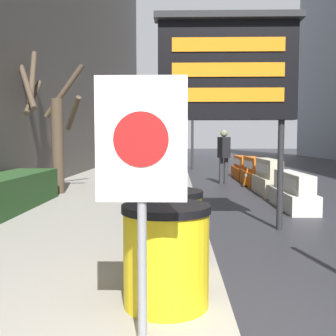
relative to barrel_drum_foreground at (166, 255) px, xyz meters
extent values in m
cylinder|color=#4C3D2D|center=(-2.84, 6.48, 0.75)|extent=(0.29, 0.29, 2.31)
cylinder|color=#4C3D2D|center=(-2.51, 6.75, 1.56)|extent=(0.62, 0.79, 0.87)
cylinder|color=#4C3D2D|center=(-3.39, 6.43, 1.94)|extent=(0.21, 1.19, 0.97)
cylinder|color=#4C3D2D|center=(-3.38, 6.04, 2.14)|extent=(0.87, 1.25, 1.26)
cylinder|color=#4C3D2D|center=(-2.80, 6.97, 2.14)|extent=(1.10, 0.22, 1.37)
cylinder|color=#4C3D2D|center=(-3.36, 6.32, 2.40)|extent=(0.41, 1.16, 1.44)
cylinder|color=yellow|center=(0.00, 0.00, -0.03)|extent=(0.68, 0.68, 0.75)
cylinder|color=black|center=(0.00, 0.00, 0.37)|extent=(0.71, 0.71, 0.06)
cylinder|color=yellow|center=(-0.01, 0.86, -0.03)|extent=(0.68, 0.68, 0.75)
cylinder|color=black|center=(-0.01, 0.86, 0.37)|extent=(0.71, 0.71, 0.06)
cylinder|color=gray|center=(-0.14, -0.60, 0.26)|extent=(0.06, 0.06, 1.32)
cube|color=white|center=(-0.14, -0.62, 0.92)|extent=(0.58, 0.04, 0.79)
cylinder|color=red|center=(-0.14, -0.64, 0.92)|extent=(0.35, 0.01, 0.35)
cylinder|color=#28282B|center=(0.00, 3.31, 0.34)|extent=(0.10, 0.10, 1.79)
cylinder|color=#28282B|center=(1.76, 3.31, 0.34)|extent=(0.10, 0.10, 1.79)
cube|color=black|center=(0.88, 3.31, 2.00)|extent=(2.20, 0.24, 1.55)
cube|color=#28282B|center=(0.88, 3.24, 2.83)|extent=(2.32, 0.34, 0.10)
cube|color=orange|center=(0.88, 3.18, 2.39)|extent=(1.76, 0.02, 0.22)
cube|color=orange|center=(0.88, 3.18, 2.00)|extent=(1.76, 0.02, 0.22)
cube|color=orange|center=(0.88, 3.18, 1.62)|extent=(1.76, 0.02, 0.22)
cube|color=silver|center=(2.54, 5.25, -0.36)|extent=(0.57, 1.89, 0.39)
cube|color=silver|center=(2.54, 5.25, 0.02)|extent=(0.34, 1.89, 0.39)
cube|color=white|center=(2.36, 5.25, 0.02)|extent=(0.02, 1.51, 0.19)
cube|color=beige|center=(2.54, 7.49, -0.32)|extent=(0.57, 1.76, 0.47)
cube|color=beige|center=(2.54, 7.49, 0.15)|extent=(0.34, 1.76, 0.47)
cube|color=white|center=(2.36, 7.49, 0.15)|extent=(0.02, 1.41, 0.24)
cube|color=orange|center=(2.54, 9.58, -0.33)|extent=(0.55, 1.90, 0.45)
cube|color=orange|center=(2.54, 9.58, 0.12)|extent=(0.33, 1.90, 0.45)
cube|color=white|center=(2.37, 9.58, 0.12)|extent=(0.02, 1.52, 0.23)
cube|color=orange|center=(2.54, 11.82, -0.35)|extent=(0.56, 1.95, 0.42)
cube|color=orange|center=(2.54, 11.82, 0.07)|extent=(0.34, 1.95, 0.42)
cube|color=white|center=(2.36, 11.82, 0.07)|extent=(0.02, 1.56, 0.21)
cube|color=black|center=(3.34, 10.69, -0.54)|extent=(0.41, 0.41, 0.04)
cone|color=orange|center=(3.34, 10.69, -0.17)|extent=(0.33, 0.33, 0.69)
cylinder|color=white|center=(3.34, 10.69, -0.14)|extent=(0.19, 0.19, 0.10)
cube|color=black|center=(2.28, 9.20, -0.54)|extent=(0.34, 0.34, 0.04)
cone|color=orange|center=(2.28, 9.20, -0.24)|extent=(0.27, 0.27, 0.56)
cylinder|color=white|center=(2.28, 9.20, -0.21)|extent=(0.16, 0.16, 0.08)
cylinder|color=#2D2D30|center=(0.84, 16.43, 1.32)|extent=(0.12, 0.12, 3.75)
cube|color=#23281E|center=(0.84, 16.27, 2.77)|extent=(0.28, 0.28, 0.84)
sphere|color=#360605|center=(0.84, 16.12, 3.05)|extent=(0.15, 0.15, 0.15)
sphere|color=gold|center=(0.84, 16.12, 2.77)|extent=(0.15, 0.15, 0.15)
sphere|color=black|center=(0.84, 16.12, 2.49)|extent=(0.15, 0.15, 0.15)
cylinder|color=#333338|center=(1.55, 9.94, -0.12)|extent=(0.14, 0.14, 0.87)
cylinder|color=#333338|center=(1.71, 9.94, -0.12)|extent=(0.14, 0.14, 0.87)
cube|color=black|center=(1.63, 9.94, 0.65)|extent=(0.39, 0.52, 0.69)
sphere|color=gray|center=(1.63, 9.94, 1.11)|extent=(0.24, 0.24, 0.24)
camera|label=1|loc=(0.09, -3.07, 0.92)|focal=42.00mm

